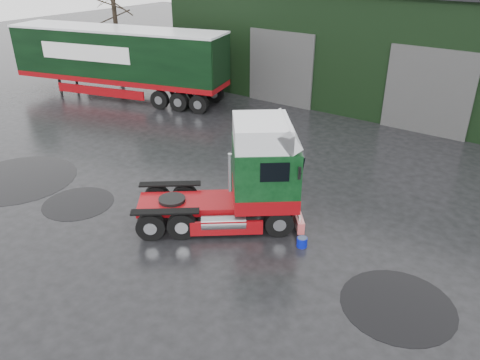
% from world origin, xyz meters
% --- Properties ---
extents(ground, '(100.00, 100.00, 0.00)m').
position_xyz_m(ground, '(0.00, 0.00, 0.00)').
color(ground, black).
extents(warehouse, '(32.40, 12.40, 6.30)m').
position_xyz_m(warehouse, '(2.00, 20.00, 3.16)').
color(warehouse, black).
rests_on(warehouse, ground).
extents(hero_tractor, '(5.88, 5.38, 3.49)m').
position_xyz_m(hero_tractor, '(-0.98, 1.77, 1.75)').
color(hero_tractor, black).
rests_on(hero_tractor, ground).
extents(trailer_left, '(13.20, 5.95, 4.03)m').
position_xyz_m(trailer_left, '(-14.15, 9.51, 2.01)').
color(trailer_left, silver).
rests_on(trailer_left, ground).
extents(wash_bucket, '(0.41, 0.41, 0.30)m').
position_xyz_m(wash_bucket, '(2.00, 2.18, 0.15)').
color(wash_bucket, '#0712A4').
rests_on(wash_bucket, ground).
extents(tree_left, '(4.40, 4.40, 8.50)m').
position_xyz_m(tree_left, '(-17.00, 12.00, 4.25)').
color(tree_left, black).
rests_on(tree_left, ground).
extents(puddle_0, '(2.45, 2.45, 0.01)m').
position_xyz_m(puddle_0, '(-5.63, -0.09, 0.00)').
color(puddle_0, black).
rests_on(puddle_0, ground).
extents(puddle_1, '(2.86, 2.86, 0.01)m').
position_xyz_m(puddle_1, '(5.21, 1.31, 0.00)').
color(puddle_1, black).
rests_on(puddle_1, ground).
extents(puddle_2, '(4.35, 4.35, 0.01)m').
position_xyz_m(puddle_2, '(-9.11, -0.24, 0.00)').
color(puddle_2, black).
rests_on(puddle_2, ground).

